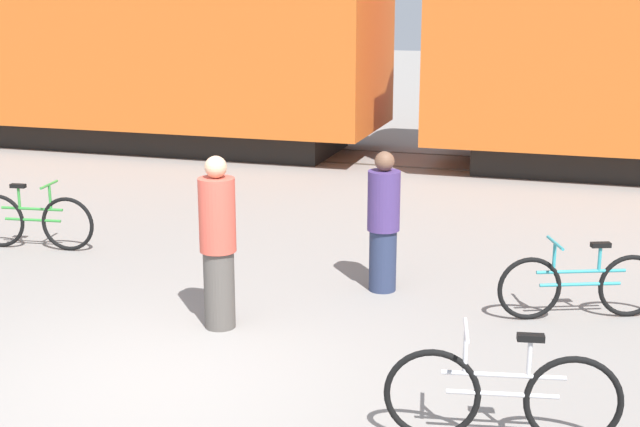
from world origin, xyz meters
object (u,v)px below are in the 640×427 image
(bicycle_green, at_px, (33,221))
(bicycle_silver, at_px, (502,396))
(person_in_purple, at_px, (383,223))
(person_in_red, at_px, (218,243))
(freight_train, at_px, (407,15))
(bicycle_teal, at_px, (580,285))

(bicycle_green, relative_size, bicycle_silver, 0.95)
(person_in_purple, bearing_deg, bicycle_green, 113.61)
(bicycle_silver, relative_size, person_in_purple, 1.10)
(bicycle_green, bearing_deg, bicycle_silver, -28.05)
(person_in_red, distance_m, person_in_purple, 2.06)
(freight_train, xyz_separation_m, bicycle_teal, (3.51, -7.97, -2.44))
(person_in_red, relative_size, person_in_purple, 1.10)
(person_in_red, bearing_deg, bicycle_teal, -8.91)
(person_in_purple, bearing_deg, bicycle_silver, -125.64)
(bicycle_silver, distance_m, person_in_purple, 3.58)
(bicycle_silver, height_order, person_in_purple, person_in_purple)
(bicycle_green, bearing_deg, freight_train, 65.49)
(freight_train, bearing_deg, person_in_purple, -80.03)
(person_in_red, xyz_separation_m, person_in_purple, (1.32, 1.58, -0.09))
(person_in_red, bearing_deg, person_in_purple, 20.39)
(bicycle_silver, bearing_deg, person_in_purple, 117.61)
(freight_train, height_order, bicycle_green, freight_train)
(bicycle_green, bearing_deg, person_in_purple, -3.14)
(bicycle_teal, xyz_separation_m, person_in_red, (-3.48, -1.32, 0.52))
(bicycle_silver, bearing_deg, freight_train, 105.45)
(bicycle_teal, relative_size, bicycle_silver, 0.93)
(bicycle_silver, xyz_separation_m, person_in_red, (-2.97, 1.57, 0.49))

